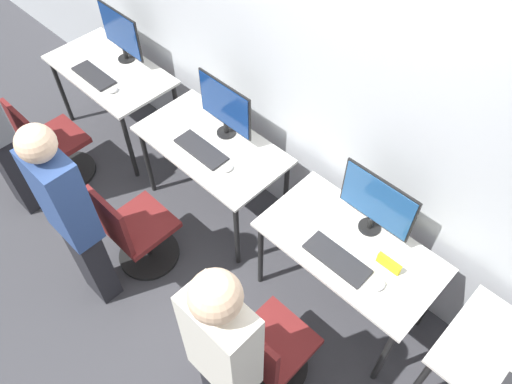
{
  "coord_description": "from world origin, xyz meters",
  "views": [
    {
      "loc": [
        1.43,
        -1.35,
        3.43
      ],
      "look_at": [
        0.0,
        0.13,
        0.91
      ],
      "focal_mm": 35.0,
      "sensor_mm": 36.0,
      "label": 1
    }
  ],
  "objects_px": {
    "keyboard_far_left": "(94,76)",
    "monitor_right": "(377,203)",
    "keyboard_left": "(201,150)",
    "office_chair_far_left": "(52,148)",
    "mouse_far_left": "(113,90)",
    "office_chair_right": "(268,352)",
    "mouse_right": "(380,285)",
    "keyboard_right": "(337,259)",
    "monitor_left": "(225,107)",
    "person_left": "(71,216)",
    "person_right": "(224,359)",
    "office_chair_left": "(136,234)",
    "mouse_left": "(228,168)",
    "monitor_far_left": "(121,33)"
  },
  "relations": [
    {
      "from": "office_chair_far_left",
      "to": "person_right",
      "type": "relative_size",
      "value": 0.5
    },
    {
      "from": "office_chair_far_left",
      "to": "monitor_right",
      "type": "xyz_separation_m",
      "value": [
        2.56,
        0.94,
        0.66
      ]
    },
    {
      "from": "mouse_far_left",
      "to": "mouse_right",
      "type": "xyz_separation_m",
      "value": [
        2.64,
        0.04,
        0.0
      ]
    },
    {
      "from": "monitor_left",
      "to": "mouse_right",
      "type": "bearing_deg",
      "value": -9.7
    },
    {
      "from": "person_left",
      "to": "monitor_left",
      "type": "bearing_deg",
      "value": 88.53
    },
    {
      "from": "mouse_far_left",
      "to": "office_chair_far_left",
      "type": "bearing_deg",
      "value": -111.14
    },
    {
      "from": "keyboard_left",
      "to": "person_right",
      "type": "distance_m",
      "value": 1.68
    },
    {
      "from": "monitor_left",
      "to": "mouse_right",
      "type": "distance_m",
      "value": 1.65
    },
    {
      "from": "keyboard_left",
      "to": "mouse_left",
      "type": "height_order",
      "value": "mouse_left"
    },
    {
      "from": "person_right",
      "to": "office_chair_right",
      "type": "bearing_deg",
      "value": 93.11
    },
    {
      "from": "mouse_far_left",
      "to": "person_right",
      "type": "height_order",
      "value": "person_right"
    },
    {
      "from": "person_left",
      "to": "office_chair_right",
      "type": "distance_m",
      "value": 1.51
    },
    {
      "from": "mouse_left",
      "to": "mouse_right",
      "type": "bearing_deg",
      "value": -0.83
    },
    {
      "from": "monitor_far_left",
      "to": "monitor_left",
      "type": "height_order",
      "value": "same"
    },
    {
      "from": "office_chair_far_left",
      "to": "keyboard_right",
      "type": "relative_size",
      "value": 2.02
    },
    {
      "from": "monitor_left",
      "to": "office_chair_far_left",
      "type": "bearing_deg",
      "value": -144.31
    },
    {
      "from": "monitor_right",
      "to": "person_right",
      "type": "distance_m",
      "value": 1.32
    },
    {
      "from": "keyboard_left",
      "to": "mouse_right",
      "type": "distance_m",
      "value": 1.61
    },
    {
      "from": "monitor_far_left",
      "to": "office_chair_right",
      "type": "distance_m",
      "value": 2.86
    },
    {
      "from": "keyboard_far_left",
      "to": "mouse_far_left",
      "type": "height_order",
      "value": "mouse_far_left"
    },
    {
      "from": "mouse_far_left",
      "to": "keyboard_far_left",
      "type": "bearing_deg",
      "value": 179.5
    },
    {
      "from": "office_chair_far_left",
      "to": "mouse_right",
      "type": "relative_size",
      "value": 9.77
    },
    {
      "from": "mouse_left",
      "to": "person_left",
      "type": "height_order",
      "value": "person_left"
    },
    {
      "from": "keyboard_right",
      "to": "office_chair_far_left",
      "type": "bearing_deg",
      "value": -166.94
    },
    {
      "from": "monitor_far_left",
      "to": "office_chair_right",
      "type": "xyz_separation_m",
      "value": [
        2.62,
        -0.94,
        -0.66
      ]
    },
    {
      "from": "monitor_far_left",
      "to": "office_chair_far_left",
      "type": "distance_m",
      "value": 1.14
    },
    {
      "from": "office_chair_far_left",
      "to": "keyboard_left",
      "type": "distance_m",
      "value": 1.46
    },
    {
      "from": "keyboard_far_left",
      "to": "monitor_right",
      "type": "relative_size",
      "value": 0.84
    },
    {
      "from": "keyboard_left",
      "to": "monitor_left",
      "type": "bearing_deg",
      "value": 90.0
    },
    {
      "from": "office_chair_far_left",
      "to": "monitor_left",
      "type": "distance_m",
      "value": 1.68
    },
    {
      "from": "mouse_far_left",
      "to": "office_chair_right",
      "type": "relative_size",
      "value": 0.1
    },
    {
      "from": "office_chair_right",
      "to": "keyboard_left",
      "type": "bearing_deg",
      "value": 153.63
    },
    {
      "from": "keyboard_left",
      "to": "keyboard_right",
      "type": "xyz_separation_m",
      "value": [
        1.31,
        -0.04,
        0.0
      ]
    },
    {
      "from": "office_chair_left",
      "to": "person_right",
      "type": "bearing_deg",
      "value": -14.03
    },
    {
      "from": "monitor_left",
      "to": "person_left",
      "type": "distance_m",
      "value": 1.31
    },
    {
      "from": "keyboard_left",
      "to": "office_chair_far_left",
      "type": "bearing_deg",
      "value": -153.01
    },
    {
      "from": "monitor_left",
      "to": "mouse_left",
      "type": "xyz_separation_m",
      "value": [
        0.28,
        -0.26,
        -0.24
      ]
    },
    {
      "from": "office_chair_left",
      "to": "mouse_right",
      "type": "bearing_deg",
      "value": 22.12
    },
    {
      "from": "monitor_left",
      "to": "keyboard_left",
      "type": "distance_m",
      "value": 0.36
    },
    {
      "from": "person_left",
      "to": "mouse_left",
      "type": "bearing_deg",
      "value": 73.23
    },
    {
      "from": "monitor_right",
      "to": "keyboard_left",
      "type": "bearing_deg",
      "value": -167.11
    },
    {
      "from": "keyboard_far_left",
      "to": "person_left",
      "type": "relative_size",
      "value": 0.26
    },
    {
      "from": "keyboard_far_left",
      "to": "monitor_left",
      "type": "bearing_deg",
      "value": 13.39
    },
    {
      "from": "mouse_far_left",
      "to": "monitor_left",
      "type": "xyz_separation_m",
      "value": [
        1.03,
        0.31,
        0.24
      ]
    },
    {
      "from": "person_left",
      "to": "mouse_right",
      "type": "distance_m",
      "value": 1.95
    },
    {
      "from": "mouse_far_left",
      "to": "mouse_right",
      "type": "bearing_deg",
      "value": 0.85
    },
    {
      "from": "office_chair_right",
      "to": "person_right",
      "type": "bearing_deg",
      "value": -86.89
    },
    {
      "from": "mouse_right",
      "to": "person_right",
      "type": "bearing_deg",
      "value": -105.88
    },
    {
      "from": "person_left",
      "to": "monitor_far_left",
      "type": "bearing_deg",
      "value": 133.71
    },
    {
      "from": "keyboard_far_left",
      "to": "office_chair_right",
      "type": "distance_m",
      "value": 2.72
    }
  ]
}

